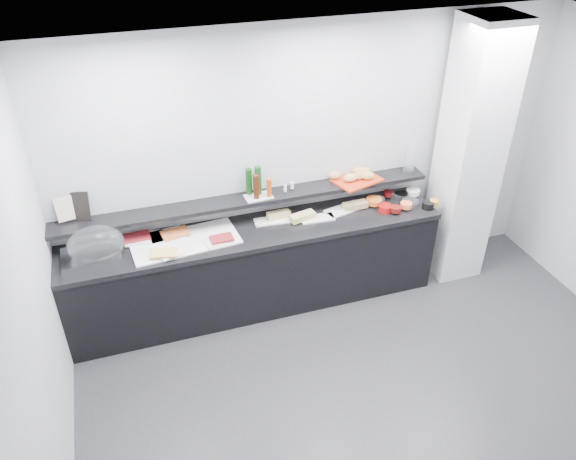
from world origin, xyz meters
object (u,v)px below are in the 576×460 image
object	(u,v)px
sandwich_plate_mid	(317,218)
condiment_tray	(258,197)
framed_print	(78,206)
bread_tray	(357,180)
cloche_base	(91,255)
carafe	(410,159)

from	to	relation	value
sandwich_plate_mid	condiment_tray	bearing A→B (deg)	166.91
sandwich_plate_mid	framed_print	distance (m)	2.18
condiment_tray	bread_tray	size ratio (longest dim) A/B	0.57
cloche_base	carafe	size ratio (longest dim) A/B	1.66
framed_print	bread_tray	distance (m)	2.61
condiment_tray	bread_tray	xyz separation A→B (m)	(1.01, 0.01, 0.00)
cloche_base	carafe	distance (m)	3.16
sandwich_plate_mid	carafe	xyz separation A→B (m)	(1.04, 0.17, 0.39)
cloche_base	condiment_tray	bearing A→B (deg)	2.97
bread_tray	sandwich_plate_mid	bearing A→B (deg)	-177.23
condiment_tray	carafe	distance (m)	1.58
framed_print	condiment_tray	world-z (taller)	framed_print
sandwich_plate_mid	framed_print	size ratio (longest dim) A/B	1.26
cloche_base	condiment_tray	xyz separation A→B (m)	(1.56, 0.13, 0.24)
condiment_tray	sandwich_plate_mid	bearing A→B (deg)	-20.51
cloche_base	carafe	xyz separation A→B (m)	(3.13, 0.14, 0.38)
cloche_base	framed_print	bearing A→B (deg)	95.67
carafe	framed_print	bearing A→B (deg)	178.06
sandwich_plate_mid	carafe	world-z (taller)	carafe
bread_tray	carafe	xyz separation A→B (m)	(0.56, 0.00, 0.14)
condiment_tray	bread_tray	distance (m)	1.01
sandwich_plate_mid	condiment_tray	world-z (taller)	condiment_tray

